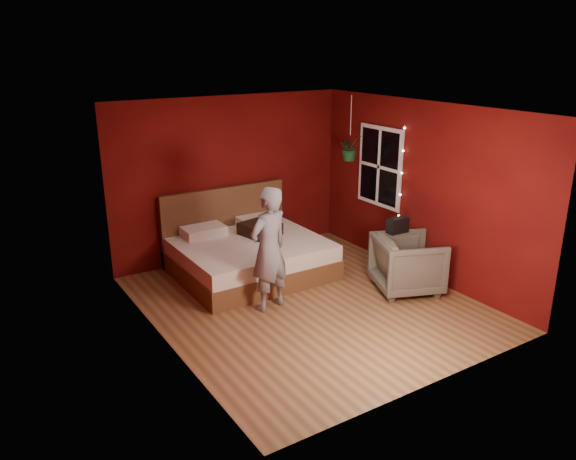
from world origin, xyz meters
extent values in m
plane|color=#8F6139|center=(0.00, 0.00, 0.00)|extent=(4.50, 4.50, 0.00)
cube|color=#640F0A|center=(0.00, 2.26, 1.30)|extent=(4.00, 0.02, 2.60)
cube|color=#640F0A|center=(0.00, -2.26, 1.30)|extent=(4.00, 0.02, 2.60)
cube|color=#640F0A|center=(-2.01, 0.00, 1.30)|extent=(0.02, 4.50, 2.60)
cube|color=#640F0A|center=(2.01, 0.00, 1.30)|extent=(0.02, 4.50, 2.60)
cube|color=silver|center=(0.00, 0.00, 2.61)|extent=(4.00, 4.50, 0.02)
cube|color=white|center=(1.97, 0.90, 1.50)|extent=(0.04, 0.97, 1.27)
cube|color=black|center=(1.96, 0.90, 1.50)|extent=(0.02, 0.85, 1.15)
cube|color=white|center=(1.95, 0.90, 1.50)|extent=(0.03, 0.05, 1.15)
cube|color=white|center=(1.95, 0.90, 1.50)|extent=(0.03, 0.85, 0.05)
cylinder|color=silver|center=(1.94, 0.38, 1.50)|extent=(0.01, 0.01, 1.45)
sphere|color=#FFF2CC|center=(1.94, 0.38, 0.83)|extent=(0.04, 0.04, 0.04)
sphere|color=#FFF2CC|center=(1.94, 0.38, 1.16)|extent=(0.04, 0.04, 0.04)
sphere|color=#FFF2CC|center=(1.94, 0.38, 1.50)|extent=(0.04, 0.04, 0.04)
sphere|color=#FFF2CC|center=(1.94, 0.38, 1.84)|extent=(0.04, 0.04, 0.04)
sphere|color=#FFF2CC|center=(1.94, 0.38, 2.17)|extent=(0.04, 0.04, 0.04)
cube|color=brown|center=(-0.18, 1.29, 0.15)|extent=(2.15, 1.82, 0.30)
cube|color=white|center=(-0.18, 1.29, 0.42)|extent=(2.10, 1.79, 0.24)
cube|color=brown|center=(-0.18, 2.16, 0.59)|extent=(2.15, 0.09, 1.18)
cube|color=white|center=(-0.66, 1.90, 0.61)|extent=(0.64, 0.41, 0.15)
cube|color=white|center=(0.31, 1.90, 0.61)|extent=(0.64, 0.41, 0.15)
imported|color=gray|center=(-0.51, 0.18, 0.83)|extent=(0.68, 0.53, 1.66)
imported|color=#615C4C|center=(1.42, -0.40, 0.40)|extent=(1.14, 1.12, 0.80)
cube|color=black|center=(1.41, -0.16, 0.91)|extent=(0.31, 0.16, 0.22)
cube|color=black|center=(0.11, 1.50, 0.63)|extent=(0.61, 0.61, 0.18)
cylinder|color=silver|center=(1.62, 1.24, 2.29)|extent=(0.01, 0.01, 0.62)
imported|color=#185723|center=(1.62, 1.24, 1.78)|extent=(0.37, 0.32, 0.40)
camera|label=1|loc=(-3.94, -5.69, 3.38)|focal=35.00mm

